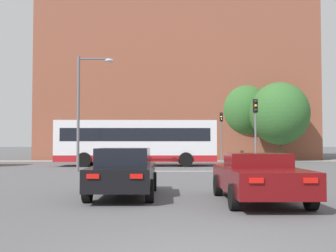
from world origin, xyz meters
name	(u,v)px	position (x,y,z in m)	size (l,w,h in m)	color
stop_line_strip	(171,171)	(0.00, 18.48, 0.00)	(7.73, 0.30, 0.01)	silver
far_pavement	(168,161)	(0.00, 32.86, 0.01)	(68.59, 2.50, 0.01)	gray
brick_civic_building	(175,64)	(0.95, 40.74, 10.52)	(29.00, 11.69, 26.15)	brown
car_saloon_left	(124,172)	(-1.71, 6.90, 0.74)	(1.95, 4.53, 1.45)	black
car_roadster_right	(258,177)	(2.08, 5.60, 0.68)	(2.06, 4.68, 1.32)	#600C0F
bus_crossing_lead	(136,142)	(-2.36, 24.16, 1.73)	(11.22, 2.76, 3.21)	silver
traffic_light_far_right	(221,129)	(4.92, 32.41, 2.97)	(0.26, 0.31, 4.44)	slate
traffic_light_near_right	(256,123)	(4.99, 18.82, 2.84)	(0.26, 0.31, 4.23)	slate
street_lamp_junction	(85,100)	(-5.00, 18.41, 4.11)	(2.10, 0.36, 6.67)	slate
pedestrian_waiting	(149,150)	(-1.75, 33.34, 0.98)	(0.40, 0.46, 1.68)	#333851
pedestrian_walking_east	(130,150)	(-3.44, 32.53, 1.04)	(0.32, 0.45, 1.76)	black
tree_by_building	(242,119)	(7.72, 37.26, 4.17)	(3.79, 3.79, 6.18)	#4C3823
tree_kerbside	(244,111)	(7.84, 36.57, 4.90)	(5.46, 5.46, 7.77)	#4C3823
tree_distant	(279,113)	(10.36, 32.76, 4.38)	(5.51, 5.51, 7.28)	#4C3823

